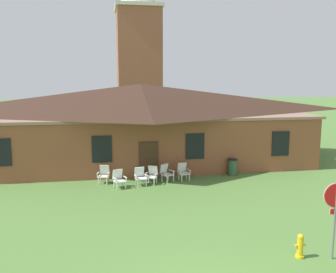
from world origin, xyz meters
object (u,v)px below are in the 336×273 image
at_px(lawn_chair_by_porch, 104,174).
at_px(lawn_chair_far_side, 183,171).
at_px(lawn_chair_near_door, 119,178).
at_px(lawn_chair_middle, 152,174).
at_px(stop_sign, 336,206).
at_px(lawn_chair_right_end, 166,172).
at_px(fire_hydrant, 300,246).
at_px(trash_bin, 232,167).
at_px(lawn_chair_left_end, 140,176).

height_order(lawn_chair_by_porch, lawn_chair_far_side, same).
bearing_deg(lawn_chair_near_door, lawn_chair_middle, 16.09).
relative_size(stop_sign, lawn_chair_middle, 2.59).
xyz_separation_m(stop_sign, lawn_chair_right_end, (-3.70, 9.68, -1.25)).
distance_m(lawn_chair_middle, fire_hydrant, 9.81).
xyz_separation_m(lawn_chair_by_porch, lawn_chair_right_end, (3.41, -0.26, 0.00)).
bearing_deg(trash_bin, lawn_chair_left_end, -168.74).
xyz_separation_m(lawn_chair_middle, lawn_chair_right_end, (0.83, 0.31, 0.00)).
bearing_deg(trash_bin, lawn_chair_by_porch, -177.58).
distance_m(lawn_chair_by_porch, lawn_chair_near_door, 1.34).
bearing_deg(lawn_chair_right_end, lawn_chair_far_side, 7.16).
xyz_separation_m(lawn_chair_near_door, lawn_chair_middle, (1.81, 0.52, 0.00)).
relative_size(lawn_chair_near_door, trash_bin, 0.98).
bearing_deg(stop_sign, fire_hydrant, 165.90).
height_order(lawn_chair_far_side, trash_bin, trash_bin).
height_order(lawn_chair_left_end, lawn_chair_middle, same).
xyz_separation_m(stop_sign, lawn_chair_by_porch, (-7.11, 9.94, -1.25)).
height_order(lawn_chair_near_door, lawn_chair_far_side, same).
bearing_deg(fire_hydrant, lawn_chair_far_side, 100.36).
bearing_deg(lawn_chair_near_door, stop_sign, -54.36).
bearing_deg(lawn_chair_far_side, lawn_chair_middle, -166.72).
xyz_separation_m(lawn_chair_far_side, trash_bin, (3.07, 0.46, -0.00)).
distance_m(lawn_chair_near_door, trash_bin, 6.85).
distance_m(lawn_chair_middle, lawn_chair_right_end, 0.89).
bearing_deg(fire_hydrant, lawn_chair_by_porch, 122.37).
bearing_deg(trash_bin, lawn_chair_middle, -169.75).
relative_size(lawn_chair_far_side, fire_hydrant, 1.21).
xyz_separation_m(lawn_chair_left_end, lawn_chair_middle, (0.66, 0.22, 0.00)).
height_order(lawn_chair_by_porch, lawn_chair_middle, same).
bearing_deg(lawn_chair_right_end, lawn_chair_by_porch, 175.57).
distance_m(lawn_chair_by_porch, lawn_chair_far_side, 4.40).
bearing_deg(lawn_chair_near_door, fire_hydrant, -58.00).
height_order(stop_sign, fire_hydrant, stop_sign).
height_order(lawn_chair_near_door, lawn_chair_left_end, same).
distance_m(lawn_chair_near_door, lawn_chair_far_side, 3.76).
bearing_deg(lawn_chair_middle, fire_hydrant, -68.64).
relative_size(lawn_chair_near_door, lawn_chair_far_side, 1.00).
bearing_deg(lawn_chair_left_end, lawn_chair_near_door, -165.27).
bearing_deg(stop_sign, trash_bin, 88.00).
bearing_deg(trash_bin, lawn_chair_right_end, -171.88).
bearing_deg(lawn_chair_middle, stop_sign, -64.18).
distance_m(lawn_chair_left_end, lawn_chair_far_side, 2.57).
bearing_deg(lawn_chair_left_end, lawn_chair_right_end, 19.39).
xyz_separation_m(lawn_chair_by_porch, lawn_chair_left_end, (1.91, -0.79, 0.00)).
bearing_deg(fire_hydrant, lawn_chair_near_door, 122.00).
bearing_deg(lawn_chair_far_side, lawn_chair_right_end, -172.84).
relative_size(lawn_chair_left_end, lawn_chair_far_side, 1.00).
bearing_deg(trash_bin, lawn_chair_near_door, -168.14).
distance_m(lawn_chair_middle, lawn_chair_far_side, 1.87).
height_order(lawn_chair_right_end, fire_hydrant, lawn_chair_right_end).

